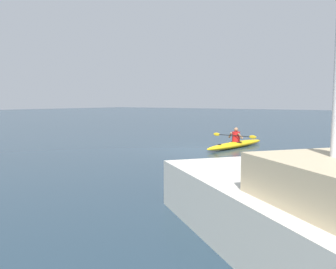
% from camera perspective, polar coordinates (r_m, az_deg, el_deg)
% --- Properties ---
extents(ground_plane, '(160.00, 160.00, 0.00)m').
position_cam_1_polar(ground_plane, '(17.35, 4.72, -2.52)').
color(ground_plane, '#233847').
extents(kayak, '(1.14, 5.11, 0.31)m').
position_cam_1_polar(kayak, '(18.61, 10.80, -1.58)').
color(kayak, '#EAB214').
rests_on(kayak, ground).
extents(kayaker, '(2.48, 0.55, 0.73)m').
position_cam_1_polar(kayaker, '(18.53, 10.78, -0.21)').
color(kayaker, red).
rests_on(kayaker, kayak).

